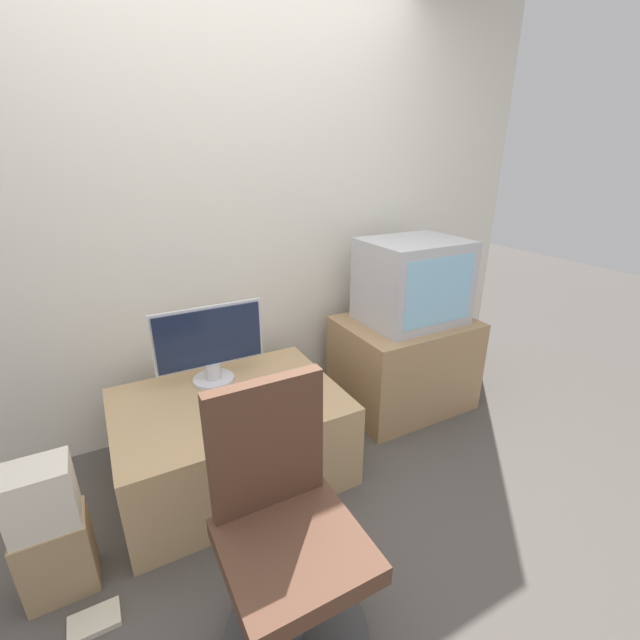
# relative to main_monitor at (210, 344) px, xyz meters

# --- Properties ---
(ground_plane) EXTENTS (12.00, 12.00, 0.00)m
(ground_plane) POSITION_rel_main_monitor_xyz_m (0.21, -0.96, -0.67)
(ground_plane) COLOR #4C4742
(wall_back) EXTENTS (4.40, 0.05, 2.60)m
(wall_back) POSITION_rel_main_monitor_xyz_m (0.21, 0.37, 0.63)
(wall_back) COLOR silver
(wall_back) RESTS_ON ground_plane
(desk) EXTENTS (1.11, 0.81, 0.46)m
(desk) POSITION_rel_main_monitor_xyz_m (0.02, -0.21, -0.44)
(desk) COLOR tan
(desk) RESTS_ON ground_plane
(side_stand) EXTENTS (0.82, 0.63, 0.60)m
(side_stand) POSITION_rel_main_monitor_xyz_m (1.24, -0.08, -0.37)
(side_stand) COLOR #A37F56
(side_stand) RESTS_ON ground_plane
(main_monitor) EXTENTS (0.57, 0.22, 0.42)m
(main_monitor) POSITION_rel_main_monitor_xyz_m (0.00, 0.00, 0.00)
(main_monitor) COLOR silver
(main_monitor) RESTS_ON desk
(keyboard) EXTENTS (0.34, 0.12, 0.01)m
(keyboard) POSITION_rel_main_monitor_xyz_m (0.04, -0.29, -0.21)
(keyboard) COLOR white
(keyboard) RESTS_ON desk
(mouse) EXTENTS (0.07, 0.04, 0.03)m
(mouse) POSITION_rel_main_monitor_xyz_m (0.26, -0.27, -0.20)
(mouse) COLOR silver
(mouse) RESTS_ON desk
(crt_tv) EXTENTS (0.60, 0.48, 0.52)m
(crt_tv) POSITION_rel_main_monitor_xyz_m (1.26, -0.08, 0.19)
(crt_tv) COLOR #B7B7BC
(crt_tv) RESTS_ON side_stand
(office_chair) EXTENTS (0.51, 0.51, 0.95)m
(office_chair) POSITION_rel_main_monitor_xyz_m (-0.06, -1.08, -0.27)
(office_chair) COLOR #333333
(office_chair) RESTS_ON ground_plane
(cardboard_box_lower) EXTENTS (0.24, 0.19, 0.33)m
(cardboard_box_lower) POSITION_rel_main_monitor_xyz_m (-0.78, -0.52, -0.51)
(cardboard_box_lower) COLOR #A3845B
(cardboard_box_lower) RESTS_ON ground_plane
(cardboard_box_upper) EXTENTS (0.23, 0.17, 0.25)m
(cardboard_box_upper) POSITION_rel_main_monitor_xyz_m (-0.78, -0.52, -0.22)
(cardboard_box_upper) COLOR beige
(cardboard_box_upper) RESTS_ON cardboard_box_lower
(book) EXTENTS (0.17, 0.11, 0.02)m
(book) POSITION_rel_main_monitor_xyz_m (-0.68, -0.74, -0.66)
(book) COLOR beige
(book) RESTS_ON ground_plane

